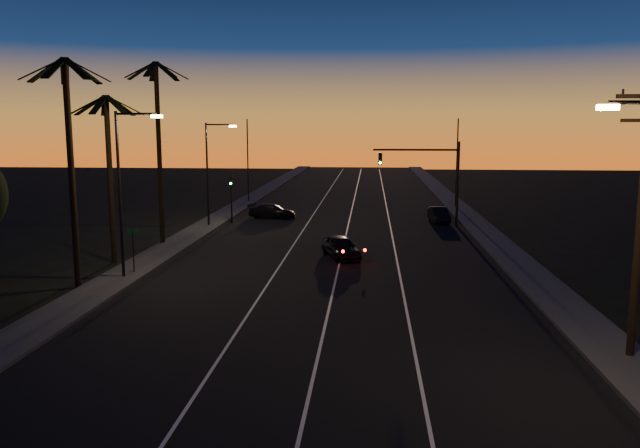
# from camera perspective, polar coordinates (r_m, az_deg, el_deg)

# --- Properties ---
(road) EXTENTS (20.00, 170.00, 0.01)m
(road) POSITION_cam_1_polar(r_m,az_deg,el_deg) (42.88, 1.47, -2.11)
(road) COLOR black
(road) RESTS_ON ground
(sidewalk_left) EXTENTS (2.40, 170.00, 0.16)m
(sidewalk_left) POSITION_cam_1_polar(r_m,az_deg,el_deg) (44.88, -12.97, -1.74)
(sidewalk_left) COLOR #373634
(sidewalk_left) RESTS_ON ground
(sidewalk_right) EXTENTS (2.40, 170.00, 0.16)m
(sidewalk_right) POSITION_cam_1_polar(r_m,az_deg,el_deg) (43.72, 16.30, -2.15)
(sidewalk_right) COLOR #373634
(sidewalk_right) RESTS_ON ground
(lane_stripe_left) EXTENTS (0.12, 160.00, 0.01)m
(lane_stripe_left) POSITION_cam_1_polar(r_m,az_deg,el_deg) (43.14, -2.52, -2.03)
(lane_stripe_left) COLOR silver
(lane_stripe_left) RESTS_ON road
(lane_stripe_mid) EXTENTS (0.12, 160.00, 0.01)m
(lane_stripe_mid) POSITION_cam_1_polar(r_m,az_deg,el_deg) (42.85, 2.14, -2.10)
(lane_stripe_mid) COLOR silver
(lane_stripe_mid) RESTS_ON road
(lane_stripe_right) EXTENTS (0.12, 160.00, 0.01)m
(lane_stripe_right) POSITION_cam_1_polar(r_m,az_deg,el_deg) (42.85, 6.82, -2.16)
(lane_stripe_right) COLOR silver
(lane_stripe_right) RESTS_ON road
(palm_near) EXTENTS (4.25, 4.16, 11.53)m
(palm_near) POSITION_cam_1_polar(r_m,az_deg,el_deg) (33.54, -21.89, 6.35)
(palm_near) COLOR black
(palm_near) RESTS_ON ground
(palm_mid) EXTENTS (4.25, 4.16, 10.03)m
(palm_mid) POSITION_cam_1_polar(r_m,az_deg,el_deg) (39.27, -18.72, 5.60)
(palm_mid) COLOR black
(palm_mid) RESTS_ON ground
(palm_far) EXTENTS (4.25, 4.16, 12.53)m
(palm_far) POSITION_cam_1_polar(r_m,az_deg,el_deg) (44.46, -14.55, 7.87)
(palm_far) COLOR black
(palm_far) RESTS_ON ground
(streetlight_left_near) EXTENTS (2.55, 0.26, 9.00)m
(streetlight_left_near) POSITION_cam_1_polar(r_m,az_deg,el_deg) (34.68, -17.44, 3.74)
(streetlight_left_near) COLOR black
(streetlight_left_near) RESTS_ON ground
(streetlight_left_far) EXTENTS (2.55, 0.26, 8.50)m
(streetlight_left_far) POSITION_cam_1_polar(r_m,az_deg,el_deg) (51.78, -9.95, 5.30)
(streetlight_left_far) COLOR black
(streetlight_left_far) RESTS_ON ground
(street_sign) EXTENTS (0.70, 0.06, 2.60)m
(street_sign) POSITION_cam_1_polar(r_m,az_deg,el_deg) (36.13, -16.73, -1.91)
(street_sign) COLOR black
(street_sign) RESTS_ON ground
(signal_mast) EXTENTS (7.10, 0.41, 7.00)m
(signal_mast) POSITION_cam_1_polar(r_m,az_deg,el_deg) (52.36, 9.96, 5.04)
(signal_mast) COLOR black
(signal_mast) RESTS_ON ground
(signal_post) EXTENTS (0.28, 0.37, 4.20)m
(signal_post) POSITION_cam_1_polar(r_m,az_deg,el_deg) (53.60, -8.13, 3.14)
(signal_post) COLOR black
(signal_post) RESTS_ON ground
(far_pole_left) EXTENTS (0.14, 0.14, 9.00)m
(far_pole_left) POSITION_cam_1_polar(r_m,az_deg,el_deg) (68.43, -6.62, 5.75)
(far_pole_left) COLOR black
(far_pole_left) RESTS_ON ground
(far_pole_right) EXTENTS (0.14, 0.14, 9.00)m
(far_pole_right) POSITION_cam_1_polar(r_m,az_deg,el_deg) (64.72, 12.40, 5.43)
(far_pole_right) COLOR black
(far_pole_right) RESTS_ON ground
(lead_car) EXTENTS (3.11, 4.78, 1.38)m
(lead_car) POSITION_cam_1_polar(r_m,az_deg,el_deg) (39.23, 1.93, -2.11)
(lead_car) COLOR black
(lead_car) RESTS_ON road
(right_car) EXTENTS (1.72, 4.02, 1.29)m
(right_car) POSITION_cam_1_polar(r_m,az_deg,el_deg) (54.81, 10.83, 0.84)
(right_car) COLOR black
(right_car) RESTS_ON road
(cross_car) EXTENTS (4.59, 2.63, 1.25)m
(cross_car) POSITION_cam_1_polar(r_m,az_deg,el_deg) (56.35, -4.37, 1.17)
(cross_car) COLOR black
(cross_car) RESTS_ON road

